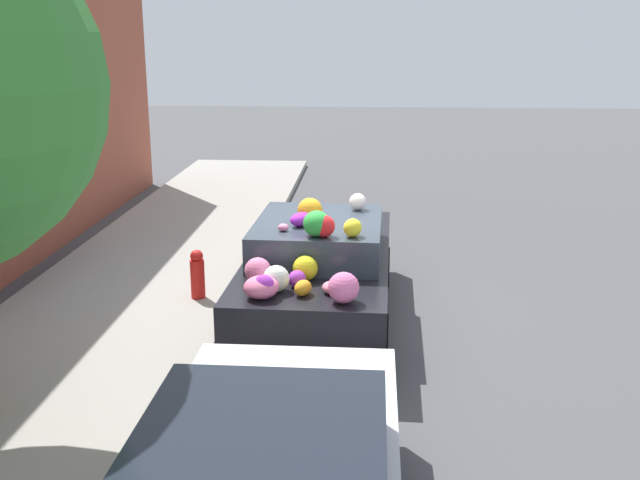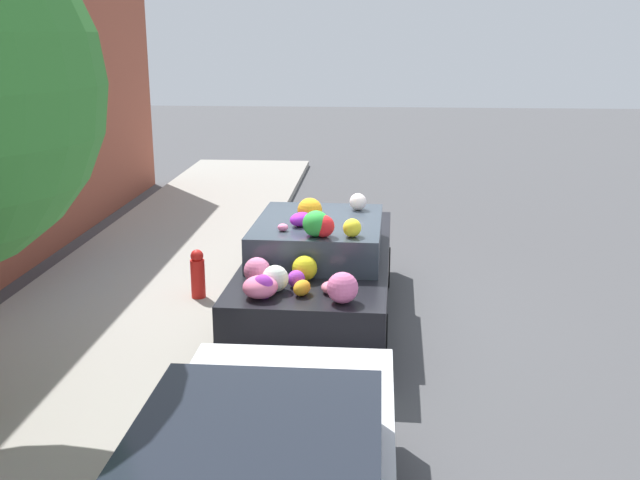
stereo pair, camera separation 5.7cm
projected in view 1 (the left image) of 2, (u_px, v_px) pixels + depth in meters
ground_plane at (313, 318)px, 10.21m from camera, size 60.00×60.00×0.00m
sidewalk_curb at (119, 308)px, 10.36m from camera, size 24.00×3.20×0.15m
fire_hydrant at (197, 274)px, 10.47m from camera, size 0.20×0.20×0.70m
art_car at (319, 266)px, 9.92m from camera, size 4.58×1.96×1.73m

